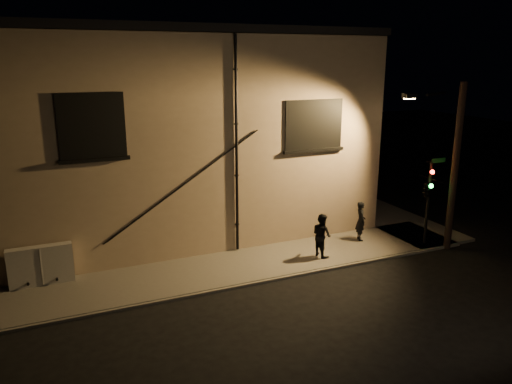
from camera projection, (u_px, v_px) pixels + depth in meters
name	position (u px, v px, depth m)	size (l,w,h in m)	color
ground	(313.00, 273.00, 18.25)	(90.00, 90.00, 0.00)	black
sidewalk	(288.00, 230.00, 22.59)	(21.00, 16.00, 0.12)	#56524E
building	(167.00, 127.00, 23.88)	(16.20, 12.23, 8.80)	tan
utility_cabinet	(41.00, 265.00, 16.89)	(2.08, 0.35, 1.37)	#B2AEA9
pedestrian_a	(361.00, 221.00, 21.02)	(0.61, 0.40, 1.68)	black
pedestrian_b	(322.00, 235.00, 19.32)	(0.83, 0.65, 1.71)	black
traffic_signal	(427.00, 188.00, 20.06)	(1.22, 2.10, 3.58)	black
streetlamp_pole	(452.00, 162.00, 19.69)	(2.02, 1.38, 6.74)	black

